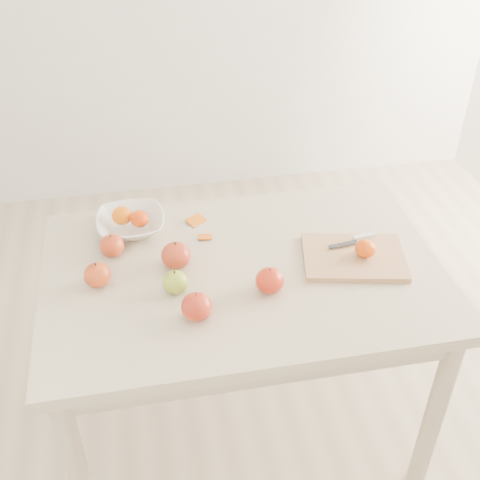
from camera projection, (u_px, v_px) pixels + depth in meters
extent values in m
plane|color=#C6B293|center=(242.00, 423.00, 2.26)|extent=(3.50, 3.50, 0.00)
cube|color=beige|center=(243.00, 273.00, 1.83)|extent=(1.20, 0.80, 0.04)
cylinder|color=#BCAA8E|center=(83.00, 311.00, 2.24)|extent=(0.06, 0.06, 0.71)
cylinder|color=#BCAA8E|center=(359.00, 276.00, 2.40)|extent=(0.06, 0.06, 0.71)
cylinder|color=#BCAA8E|center=(79.00, 474.00, 1.70)|extent=(0.06, 0.06, 0.71)
cylinder|color=#BCAA8E|center=(434.00, 414.00, 1.86)|extent=(0.06, 0.06, 0.71)
cube|color=tan|center=(354.00, 257.00, 1.84)|extent=(0.35, 0.28, 0.02)
ellipsoid|color=#E54308|center=(365.00, 249.00, 1.82)|extent=(0.06, 0.06, 0.05)
imported|color=white|center=(131.00, 224.00, 1.96)|extent=(0.22, 0.22, 0.05)
ellipsoid|color=orange|center=(122.00, 216.00, 1.94)|extent=(0.07, 0.07, 0.06)
ellipsoid|color=#D23F07|center=(139.00, 219.00, 1.93)|extent=(0.06, 0.06, 0.05)
cube|color=orange|center=(196.00, 221.00, 2.01)|extent=(0.07, 0.07, 0.01)
cube|color=orange|center=(205.00, 237.00, 1.94)|extent=(0.05, 0.04, 0.01)
cube|color=white|center=(364.00, 237.00, 1.90)|extent=(0.08, 0.03, 0.01)
cube|color=#34353B|center=(343.00, 244.00, 1.87)|extent=(0.10, 0.03, 0.00)
ellipsoid|color=#64951D|center=(175.00, 282.00, 1.71)|extent=(0.07, 0.07, 0.07)
ellipsoid|color=maroon|center=(197.00, 307.00, 1.62)|extent=(0.09, 0.09, 0.08)
ellipsoid|color=maroon|center=(176.00, 255.00, 1.80)|extent=(0.09, 0.09, 0.08)
ellipsoid|color=maroon|center=(112.00, 246.00, 1.85)|extent=(0.08, 0.08, 0.07)
ellipsoid|color=maroon|center=(97.00, 275.00, 1.73)|extent=(0.08, 0.08, 0.07)
ellipsoid|color=#980410|center=(270.00, 280.00, 1.71)|extent=(0.08, 0.08, 0.07)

